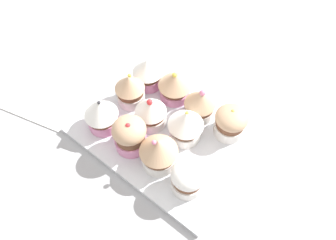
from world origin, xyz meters
The scene contains 14 objects.
ground_plane centered at (0.00, 0.00, -1.50)cm, with size 180.00×180.00×3.00cm, color #9E9EA3.
baking_tray centered at (0.00, 0.00, 0.60)cm, with size 32.90×26.02×1.20cm.
cupcake_0 centered at (-10.33, -7.08, 5.19)cm, with size 6.43×6.43×7.87cm.
cupcake_1 centered at (-3.10, -7.12, 4.99)cm, with size 6.19×6.19×7.73cm.
cupcake_2 centered at (3.25, -6.70, 5.19)cm, with size 6.84×6.84×7.87cm.
cupcake_3 centered at (9.87, -7.18, 4.46)cm, with size 5.83×5.83×6.45cm.
cupcake_4 centered at (-10.20, 0.76, 4.91)cm, with size 5.99×5.99×7.51cm.
cupcake_5 centered at (-3.67, -0.67, 4.80)cm, with size 6.10×6.10×7.51cm.
cupcake_6 centered at (3.55, 0.73, 5.00)cm, with size 6.66×6.66×7.43cm.
cupcake_7 centered at (-10.46, 6.44, 4.74)cm, with size 6.31×6.31×6.87cm.
cupcake_8 centered at (-3.87, 7.14, 4.79)cm, with size 6.79×6.79×7.14cm.
cupcake_9 centered at (2.71, 6.42, 4.82)cm, with size 6.10×6.10×7.46cm.
cupcake_10 centered at (9.54, 6.69, 4.48)cm, with size 6.16×6.16×6.55cm.
napkin centered at (-25.21, -9.70, 0.30)cm, with size 14.37×11.67×0.60cm, color white.
Camera 1 is at (20.89, -26.45, 54.72)cm, focal length 34.65 mm.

